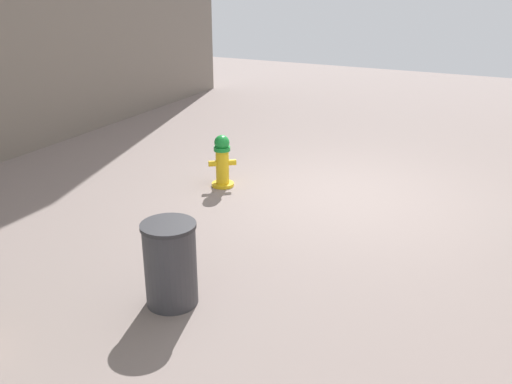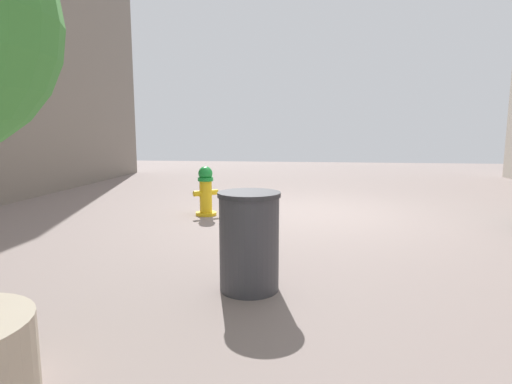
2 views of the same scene
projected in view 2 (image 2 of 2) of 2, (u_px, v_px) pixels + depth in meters
ground_plane at (313, 213)px, 6.98m from camera, size 23.40×23.40×0.00m
fire_hydrant at (206, 191)px, 6.76m from camera, size 0.39×0.39×0.81m
trash_bin at (249, 241)px, 3.56m from camera, size 0.54×0.54×0.86m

